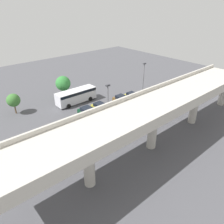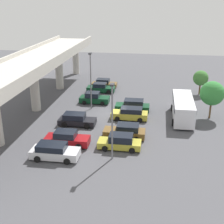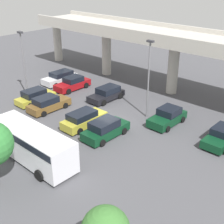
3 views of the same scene
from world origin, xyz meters
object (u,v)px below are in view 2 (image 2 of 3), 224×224
Objects in this scene: parked_car_8 at (67,139)px; tree_front_centre at (201,78)px; parked_car_5 at (94,98)px; parked_car_9 at (76,120)px; lamp_post_near_aisle at (91,77)px; parked_car_7 at (104,83)px; parked_car_6 at (101,88)px; parked_car_4 at (133,106)px; tree_front_left at (212,93)px; parked_car_3 at (130,114)px; shuttle_bus at (183,107)px; parked_car_1 at (120,142)px; parked_car_2 at (125,131)px; lamp_post_mid_lot at (112,116)px; parked_car_0 at (54,151)px.

parked_car_8 is 1.21× the size of tree_front_centre.
parked_car_5 is 8.62m from parked_car_9.
parked_car_7 is at bearing 0.61° from lamp_post_near_aisle.
parked_car_6 is 2.80m from parked_car_7.
parked_car_4 is at bearing -92.70° from lamp_post_near_aisle.
tree_front_left is at bearing 174.77° from parked_car_4.
parked_car_5 is 14.11m from parked_car_8.
lamp_post_near_aisle is at bearing -29.28° from parked_car_3.
parked_car_9 is 0.92× the size of tree_front_left.
parked_car_7 is 22.53m from parked_car_8.
lamp_post_near_aisle is (1.98, 12.52, 3.01)m from shuttle_bus.
tree_front_centre reaches higher than parked_car_3.
parked_car_7 is 16.20m from tree_front_centre.
parked_car_4 is 1.02× the size of parked_car_6.
parked_car_7 is at bearing -135.49° from shuttle_bus.
parked_car_6 is 1.00× the size of parked_car_9.
parked_car_7 is 20.38m from tree_front_left.
parked_car_4 is 12.89m from parked_car_8.
shuttle_bus reaches higher than parked_car_1.
parked_car_5 reaches higher than parked_car_7.
parked_car_6 is at bearing -70.50° from parked_car_2.
lamp_post_mid_lot reaches higher than parked_car_3.
parked_car_6 is at bearing -73.74° from parked_car_1.
lamp_post_mid_lot is (-16.31, -5.19, 3.77)m from parked_car_5.
lamp_post_near_aisle reaches higher than tree_front_centre.
parked_car_1 is 14.99m from tree_front_left.
parked_car_3 is at bearing 141.07° from tree_front_centre.
parked_car_4 is at bearing -91.85° from parked_car_3.
parked_car_7 is at bearing 53.28° from tree_front_left.
parked_car_0 is 21.54m from tree_front_left.
parked_car_0 is 17.08m from parked_car_5.
parked_car_4 reaches higher than parked_car_5.
shuttle_bus is at bearing 17.75° from parked_car_9.
parked_car_1 is at bearing -35.97° from shuttle_bus.
parked_car_5 reaches higher than parked_car_2.
parked_car_4 is 7.05m from lamp_post_near_aisle.
tree_front_centre is at bearing -59.85° from lamp_post_near_aisle.
parked_car_3 is at bearing -79.31° from shuttle_bus.
parked_car_3 is at bearing 101.23° from tree_front_left.
parked_car_1 is 13.41m from lamp_post_near_aisle.
parked_car_3 is 10.30m from parked_car_8.
parked_car_4 is at bearing -91.70° from parked_car_1.
parked_car_4 is 1.08× the size of parked_car_7.
lamp_post_near_aisle reaches higher than parked_car_4.
parked_car_2 is 13.04m from tree_front_left.
shuttle_bus is (9.68, -12.66, 0.87)m from parked_car_8.
parked_car_9 is at bearing 106.59° from tree_front_left.
tree_front_centre is at bearing 55.43° from parked_car_0.
lamp_post_mid_lot reaches higher than parked_car_9.
parked_car_1 is 0.99× the size of parked_car_9.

